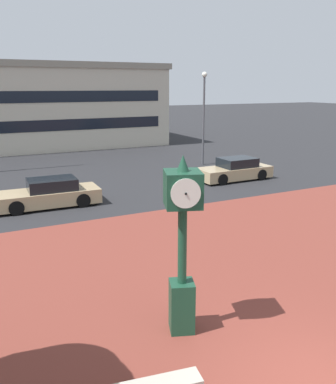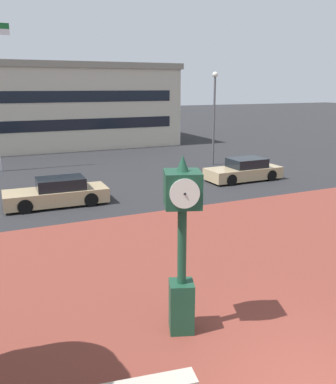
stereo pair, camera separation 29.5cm
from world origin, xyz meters
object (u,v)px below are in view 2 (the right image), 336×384
at_px(car_street_mid, 244,171).
at_px(car_street_far, 57,193).
at_px(civic_building, 42,104).
at_px(street_clock, 182,240).
at_px(street_lamp_post, 214,109).

distance_m(car_street_mid, car_street_far, 10.81).
bearing_deg(civic_building, street_clock, -93.30).
height_order(civic_building, street_lamp_post, civic_building).
xyz_separation_m(car_street_far, civic_building, (2.72, 22.82, 3.06)).
bearing_deg(street_lamp_post, street_clock, -122.52).
bearing_deg(street_lamp_post, civic_building, 117.31).
distance_m(street_clock, street_lamp_post, 20.20).
bearing_deg(street_clock, car_street_far, 113.62).
distance_m(car_street_mid, civic_building, 23.67).
relative_size(car_street_mid, street_lamp_post, 0.71).
distance_m(car_street_far, street_lamp_post, 13.30).
bearing_deg(street_clock, street_lamp_post, 77.28).
xyz_separation_m(street_clock, car_street_far, (-0.75, 11.30, -1.59)).
bearing_deg(street_clock, car_street_mid, 70.09).
height_order(car_street_mid, civic_building, civic_building).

